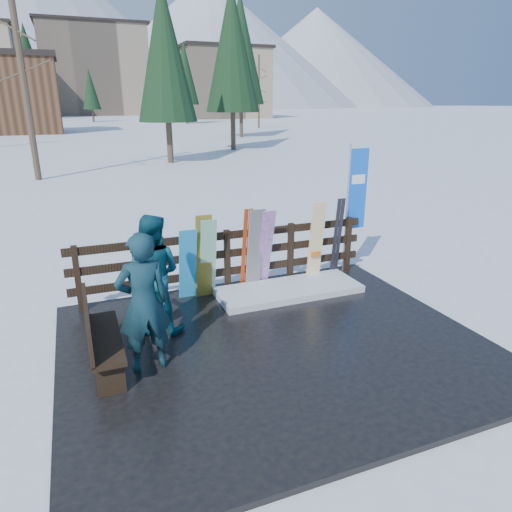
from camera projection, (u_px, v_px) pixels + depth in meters
name	position (u px, v px, depth m)	size (l,w,h in m)	color
ground	(275.00, 348.00, 6.72)	(700.00, 700.00, 0.00)	white
deck	(275.00, 345.00, 6.70)	(6.00, 5.00, 0.08)	black
fence	(227.00, 256.00, 8.42)	(5.60, 0.10, 1.15)	black
snow_patch	(289.00, 290.00, 8.43)	(2.66, 1.00, 0.12)	white
bench	(98.00, 335.00, 5.86)	(0.41, 1.50, 0.97)	black
snowboard_0	(188.00, 265.00, 7.94)	(0.30, 0.03, 1.36)	#26A9F1
snowboard_1	(208.00, 258.00, 8.05)	(0.29, 0.03, 1.48)	white
snowboard_2	(204.00, 257.00, 8.01)	(0.29, 0.03, 1.55)	yellow
snowboard_3	(265.00, 249.00, 8.42)	(0.25, 0.03, 1.58)	silver
snowboard_4	(255.00, 250.00, 8.35)	(0.28, 0.03, 1.59)	black
snowboard_5	(316.00, 242.00, 8.79)	(0.29, 0.03, 1.59)	white
ski_pair_a	(246.00, 249.00, 8.35)	(0.16, 0.31, 1.58)	#B13B15
ski_pair_b	(337.00, 238.00, 9.02)	(0.17, 0.19, 1.61)	black
rental_flag	(355.00, 194.00, 9.11)	(0.45, 0.04, 2.60)	silver
person_front	(144.00, 303.00, 5.78)	(0.68, 0.45, 1.87)	#164541
person_back	(152.00, 274.00, 6.79)	(0.89, 0.69, 1.83)	#10495B
resort_buildings	(77.00, 73.00, 105.48)	(73.00, 87.60, 22.60)	tan
trees	(134.00, 81.00, 50.87)	(41.88, 68.69, 12.76)	#382B1E
mountains	(40.00, 20.00, 275.92)	(520.00, 260.00, 120.00)	white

